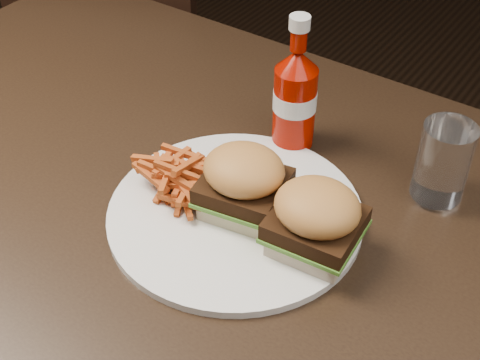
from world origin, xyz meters
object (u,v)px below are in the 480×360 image
Objects in this scene: dining_table at (188,217)px; chair_far at (147,80)px; ketchup_bottle at (294,107)px; tumbler at (443,162)px; plate at (235,213)px.

dining_table is 2.81× the size of chair_far.
dining_table reaches higher than chair_far.
tumbler is at bearing 2.64° from ketchup_bottle.
dining_table is at bearing -164.14° from plate.
dining_table is at bearing -142.28° from tumbler.
chair_far is (-0.58, 0.56, -0.30)m from dining_table.
plate is 0.25m from tumbler.
ketchup_bottle reaches higher than dining_table.
dining_table is at bearing 118.27° from chair_far.
plate is at bearing -83.49° from ketchup_bottle.
tumbler is (0.20, 0.01, -0.01)m from ketchup_bottle.
ketchup_bottle is (0.04, 0.18, 0.08)m from dining_table.
ketchup_bottle is at bearing 130.49° from chair_far.
tumbler is at bearing 137.59° from chair_far.
chair_far is at bearing 139.82° from plate.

